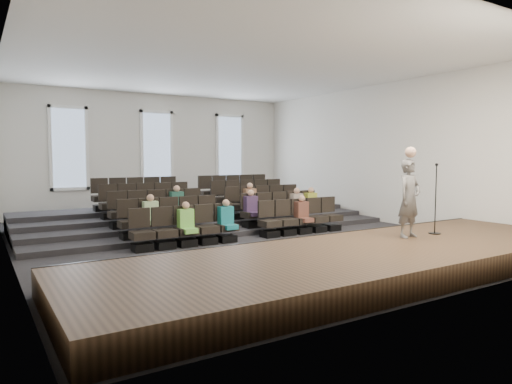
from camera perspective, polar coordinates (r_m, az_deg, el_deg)
ground at (r=13.67m, az=-2.20°, el=-5.56°), size 14.00×14.00×0.00m
ceiling at (r=13.72m, az=-2.26°, el=15.52°), size 12.00×14.00×0.02m
wall_back at (r=19.87m, az=-12.34°, el=4.69°), size 12.00×0.04×5.00m
wall_front at (r=8.14m, az=23.13°, el=5.02°), size 12.00×0.04×5.00m
wall_left at (r=11.72m, az=-28.83°, el=4.53°), size 0.04×14.00×5.00m
wall_right at (r=17.26m, az=15.48°, el=4.69°), size 0.04×14.00×5.00m
stage at (r=9.61m, az=13.20°, el=-8.41°), size 11.80×3.60×0.50m
stage_lip at (r=10.90m, az=6.56°, el=-6.80°), size 11.80×0.06×0.52m
risers at (r=16.44m, az=-7.69°, el=-3.22°), size 11.80×4.80×0.60m
seating_rows at (r=14.92m, az=-5.14°, el=-2.10°), size 6.80×4.70×1.67m
windows at (r=19.81m, az=-12.28°, el=5.27°), size 8.44×0.10×3.24m
audience at (r=14.01m, az=-1.66°, el=-1.95°), size 6.05×2.64×1.10m
speaker at (r=11.10m, az=18.62°, el=-0.77°), size 0.69×0.48×1.81m
mic_stand at (r=11.88m, az=21.49°, el=-2.45°), size 0.29×0.29×1.72m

